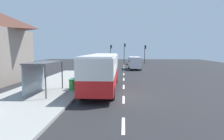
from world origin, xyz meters
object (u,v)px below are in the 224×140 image
Objects in this scene: bus at (102,70)px; recycling_bin_blue at (74,83)px; traffic_light_far_side at (111,51)px; bus_shelter at (40,69)px; traffic_light_median at (125,50)px; sedan_near at (132,61)px; white_van at (135,62)px; recycling_bin_green at (72,85)px; traffic_light_near_side at (145,51)px.

bus is 11.61× the size of recycling_bin_blue.
traffic_light_far_side reaches higher than bus_shelter.
sedan_near is at bearing -55.86° from traffic_light_median.
traffic_light_median reaches higher than sedan_near.
traffic_light_far_side is at bearing 110.32° from white_van.
traffic_light_median reaches higher than recycling_bin_green.
traffic_light_near_side is 0.91× the size of traffic_light_median.
bus is 2.09× the size of white_van.
traffic_light_near_side is at bearing 71.09° from bus_shelter.
sedan_near is at bearing -20.41° from traffic_light_far_side.
bus_shelter is at bearing -108.91° from traffic_light_near_side.
bus reaches higher than recycling_bin_blue.
traffic_light_far_side is (1.10, 34.32, 2.57)m from recycling_bin_green.
traffic_light_median is 37.04m from bus_shelter.
bus is 31.33m from sedan_near.
bus_shelter is (-8.61, -21.27, 0.75)m from white_van.
bus_shelter is (-4.70, -2.52, 0.25)m from bus.
bus reaches higher than white_van.
sedan_near is 4.16m from traffic_light_near_side.
white_van is 12.31m from sedan_near.
traffic_light_near_side is at bearing 77.40° from bus.
traffic_light_median reaches higher than bus.
recycling_bin_green and recycling_bin_blue have the same top height.
bus_shelter is at bearing -150.22° from recycling_bin_green.
bus is at bearing 28.18° from bus_shelter.
traffic_light_far_side is at bearing 159.59° from sedan_near.
traffic_light_median is at bearing 12.89° from traffic_light_far_side.
recycling_bin_blue is (-6.40, -19.31, -0.69)m from white_van.
traffic_light_near_side is at bearing 73.86° from recycling_bin_green.
recycling_bin_blue is at bearing -91.88° from traffic_light_far_side.
white_van is 14.03m from traffic_light_near_side.
recycling_bin_green is 35.53m from traffic_light_median.
traffic_light_median reaches higher than traffic_light_near_side.
bus_shelter is (-11.92, -34.78, -1.06)m from traffic_light_near_side.
traffic_light_far_side is 35.76m from bus_shelter.
traffic_light_median reaches higher than white_van.
sedan_near is 4.69× the size of recycling_bin_blue.
traffic_light_near_side is (7.21, 32.27, 1.31)m from bus.
traffic_light_far_side reaches higher than white_van.
traffic_light_median is 1.30× the size of bus_shelter.
traffic_light_median is (-1.80, 15.11, 2.11)m from white_van.
bus is 2.12× the size of traffic_light_median.
traffic_light_median is at bearing 86.44° from bus.
bus is 2.81m from recycling_bin_blue.
traffic_light_median is (4.60, 35.12, 2.80)m from recycling_bin_green.
bus_shelter is at bearing -151.82° from bus.
white_van is at bearing 71.66° from recycling_bin_blue.
white_van is 1.12× the size of traffic_light_near_side.
bus is at bearing -93.56° from traffic_light_median.
recycling_bin_green is at bearing 29.78° from bus_shelter.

